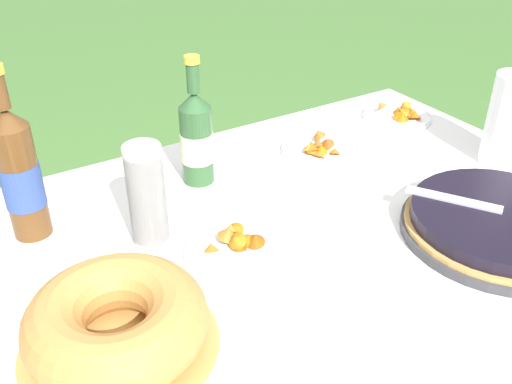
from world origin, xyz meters
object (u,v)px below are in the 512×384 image
(cup_stack, at_px, (147,197))
(cider_bottle_amber, at_px, (20,174))
(snack_plate_left, at_px, (399,114))
(cider_bottle_green, at_px, (196,138))
(bundt_cake, at_px, (117,323))
(paper_towel_roll, at_px, (511,120))
(snack_plate_near, at_px, (235,247))
(snack_plate_right, at_px, (321,149))
(berry_tart, at_px, (499,224))

(cup_stack, relative_size, cider_bottle_amber, 0.61)
(snack_plate_left, bearing_deg, cider_bottle_green, -178.64)
(bundt_cake, bearing_deg, paper_towel_roll, 5.04)
(cider_bottle_amber, distance_m, paper_towel_roll, 1.11)
(snack_plate_left, distance_m, paper_towel_roll, 0.35)
(cup_stack, height_order, cider_bottle_amber, cider_bottle_amber)
(cup_stack, distance_m, paper_towel_roll, 0.89)
(bundt_cake, relative_size, paper_towel_roll, 1.38)
(snack_plate_near, bearing_deg, snack_plate_left, 22.91)
(cup_stack, distance_m, snack_plate_right, 0.54)
(cider_bottle_green, xyz_separation_m, snack_plate_right, (0.33, -0.04, -0.10))
(berry_tart, xyz_separation_m, cider_bottle_amber, (-0.80, 0.50, 0.11))
(cider_bottle_green, height_order, cider_bottle_amber, cider_bottle_amber)
(berry_tart, xyz_separation_m, snack_plate_near, (-0.48, 0.23, -0.02))
(cup_stack, xyz_separation_m, snack_plate_near, (0.12, -0.12, -0.09))
(snack_plate_near, bearing_deg, bundt_cake, -157.13)
(snack_plate_right, bearing_deg, cup_stack, -165.72)
(snack_plate_near, bearing_deg, cup_stack, 137.14)
(cider_bottle_amber, height_order, snack_plate_near, cider_bottle_amber)
(snack_plate_near, height_order, snack_plate_left, same)
(berry_tart, bearing_deg, bundt_cake, 171.49)
(snack_plate_near, distance_m, paper_towel_roll, 0.76)
(cup_stack, xyz_separation_m, cider_bottle_amber, (-0.19, 0.16, 0.03))
(cup_stack, xyz_separation_m, snack_plate_left, (0.84, 0.19, -0.09))
(berry_tart, height_order, snack_plate_right, berry_tart)
(cup_stack, distance_m, snack_plate_near, 0.19)
(snack_plate_right, bearing_deg, cider_bottle_green, 172.94)
(snack_plate_left, height_order, snack_plate_right, snack_plate_left)
(cider_bottle_amber, xyz_separation_m, snack_plate_near, (0.32, -0.27, -0.12))
(snack_plate_left, bearing_deg, snack_plate_near, -157.09)
(bundt_cake, xyz_separation_m, snack_plate_left, (0.99, 0.42, -0.04))
(cider_bottle_green, height_order, snack_plate_near, cider_bottle_green)
(cider_bottle_green, relative_size, snack_plate_right, 1.46)
(bundt_cake, distance_m, snack_plate_near, 0.30)
(cider_bottle_amber, bearing_deg, snack_plate_near, -40.71)
(berry_tart, xyz_separation_m, cup_stack, (-0.60, 0.34, 0.08))
(cup_stack, height_order, snack_plate_right, cup_stack)
(cider_bottle_green, relative_size, snack_plate_near, 1.53)
(cider_bottle_green, xyz_separation_m, paper_towel_roll, (0.68, -0.31, 0.00))
(berry_tart, xyz_separation_m, snack_plate_right, (-0.09, 0.48, -0.02))
(berry_tart, relative_size, cider_bottle_green, 1.28)
(cup_stack, bearing_deg, bundt_cake, -122.98)
(cider_bottle_green, xyz_separation_m, cider_bottle_amber, (-0.38, -0.02, 0.03))
(snack_plate_right, height_order, paper_towel_roll, paper_towel_roll)
(snack_plate_near, distance_m, snack_plate_left, 0.78)
(cider_bottle_amber, bearing_deg, snack_plate_right, -2.04)
(snack_plate_near, bearing_deg, cider_bottle_green, 77.07)
(snack_plate_left, bearing_deg, cider_bottle_amber, -178.30)
(cider_bottle_amber, height_order, snack_plate_right, cider_bottle_amber)
(cider_bottle_amber, relative_size, snack_plate_near, 1.79)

